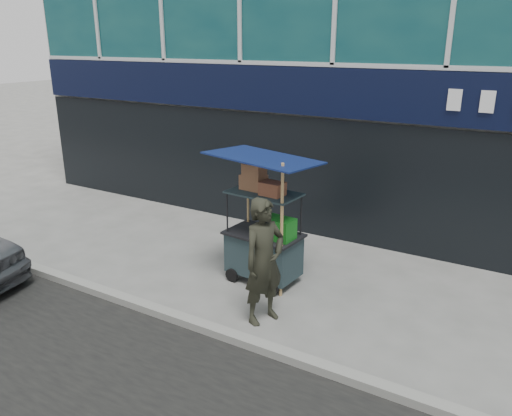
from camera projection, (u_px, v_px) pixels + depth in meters
The scene contains 4 objects.
ground at pixel (216, 325), 7.07m from camera, with size 80.00×80.00×0.00m, color #5F5F5B.
curb at pixel (207, 328), 6.89m from camera, with size 80.00×0.18×0.12m, color gray.
vendor_cart at pixel (264, 238), 8.13m from camera, with size 1.71×1.28×2.20m.
vendor_man at pixel (264, 261), 6.93m from camera, with size 0.67×0.44×1.83m, color black.
Camera 1 is at (3.63, -5.01, 3.85)m, focal length 35.00 mm.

